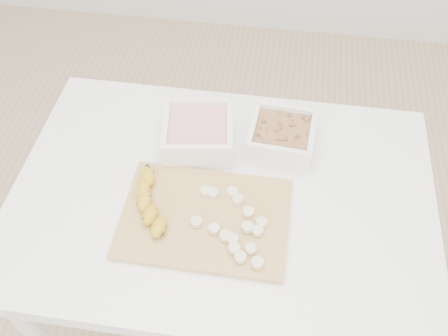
# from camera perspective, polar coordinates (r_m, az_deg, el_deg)

# --- Properties ---
(ground) EXTENTS (3.50, 3.50, 0.00)m
(ground) POSITION_cam_1_polar(r_m,az_deg,el_deg) (1.84, -0.14, -16.95)
(ground) COLOR #C6AD89
(ground) RESTS_ON ground
(table) EXTENTS (1.00, 0.70, 0.75)m
(table) POSITION_cam_1_polar(r_m,az_deg,el_deg) (1.26, -0.20, -5.55)
(table) COLOR white
(table) RESTS_ON ground
(bowl_yogurt) EXTENTS (0.19, 0.19, 0.08)m
(bowl_yogurt) POSITION_cam_1_polar(r_m,az_deg,el_deg) (1.25, -2.97, 4.00)
(bowl_yogurt) COLOR white
(bowl_yogurt) RESTS_ON table
(bowl_granola) EXTENTS (0.17, 0.17, 0.07)m
(bowl_granola) POSITION_cam_1_polar(r_m,az_deg,el_deg) (1.26, 6.60, 3.60)
(bowl_granola) COLOR white
(bowl_granola) RESTS_ON table
(cutting_board) EXTENTS (0.38, 0.27, 0.01)m
(cutting_board) POSITION_cam_1_polar(r_m,az_deg,el_deg) (1.13, -2.17, -5.75)
(cutting_board) COLOR tan
(cutting_board) RESTS_ON table
(banana) EXTENTS (0.09, 0.20, 0.03)m
(banana) POSITION_cam_1_polar(r_m,az_deg,el_deg) (1.14, -8.39, -3.98)
(banana) COLOR #BE9117
(banana) RESTS_ON cutting_board
(banana_slices) EXTENTS (0.17, 0.20, 0.02)m
(banana_slices) POSITION_cam_1_polar(r_m,az_deg,el_deg) (1.10, 1.21, -6.52)
(banana_slices) COLOR beige
(banana_slices) RESTS_ON cutting_board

